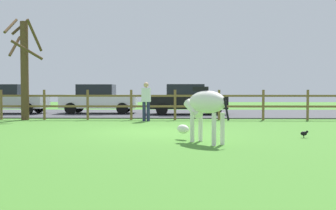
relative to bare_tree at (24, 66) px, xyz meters
name	(u,v)px	position (x,y,z in m)	size (l,w,h in m)	color
ground_plane	(156,132)	(6.04, -4.88, -2.39)	(60.00, 60.00, 0.00)	#47842D
parking_asphalt	(165,113)	(6.04, 4.42, -2.36)	(28.00, 7.40, 0.05)	#47474C
paddock_fence	(153,103)	(5.65, 0.12, -1.64)	(21.34, 0.11, 1.33)	brown
bare_tree	(24,66)	(0.00, 0.00, 0.00)	(1.59, 1.58, 4.54)	#513A23
zebra	(205,106)	(7.40, -7.42, -1.46)	(1.37, 1.62, 1.41)	white
crow_on_grass	(304,133)	(10.23, -6.30, -2.26)	(0.21, 0.10, 0.20)	black
parked_car_black	(187,99)	(7.22, 3.42, -1.55)	(4.07, 2.02, 1.56)	black
parked_car_white	(99,99)	(2.46, 4.11, -1.55)	(4.02, 1.91, 1.56)	white
parked_car_silver	(8,99)	(-2.39, 3.80, -1.55)	(4.01, 1.89, 1.56)	#B7BABF
visitor_near_fence	(146,100)	(5.41, -0.66, -1.48)	(0.39, 0.27, 1.64)	#232847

